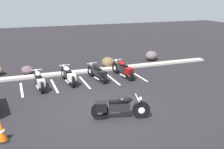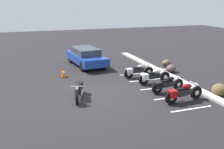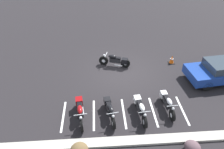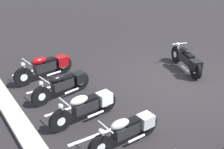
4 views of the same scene
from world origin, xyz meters
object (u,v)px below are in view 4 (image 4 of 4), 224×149
parked_bike_3 (46,66)px  parked_bike_2 (64,84)px  parked_bike_0 (128,130)px  parked_bike_1 (87,106)px  motorcycle_black_featured (187,60)px

parked_bike_3 → parked_bike_2: bearing=82.5°
parked_bike_0 → parked_bike_2: bearing=-87.8°
parked_bike_2 → parked_bike_3: 1.45m
parked_bike_0 → parked_bike_2: parked_bike_2 is taller
parked_bike_1 → parked_bike_3: bearing=-95.8°
motorcycle_black_featured → parked_bike_3: parked_bike_3 is taller
parked_bike_1 → parked_bike_2: bearing=-95.9°
parked_bike_3 → motorcycle_black_featured: bearing=147.4°
parked_bike_2 → parked_bike_1: bearing=80.2°
parked_bike_0 → parked_bike_3: bearing=-89.8°
parked_bike_0 → parked_bike_3: (4.41, 0.28, 0.03)m
parked_bike_0 → parked_bike_1: 1.48m
parked_bike_0 → parked_bike_3: size_ratio=0.94×
motorcycle_black_featured → parked_bike_1: (-0.82, 4.50, -0.01)m
motorcycle_black_featured → parked_bike_1: 4.58m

